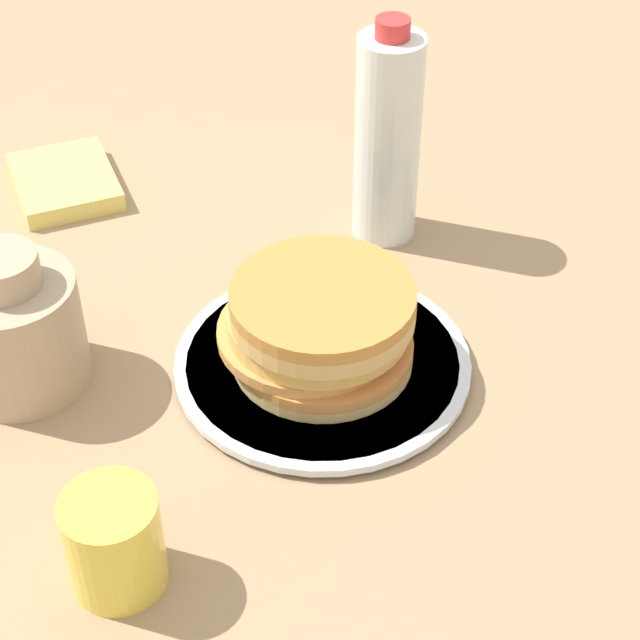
{
  "coord_description": "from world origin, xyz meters",
  "views": [
    {
      "loc": [
        -0.33,
        -0.59,
        0.63
      ],
      "look_at": [
        -0.0,
        0.0,
        0.05
      ],
      "focal_mm": 60.0,
      "sensor_mm": 36.0,
      "label": 1
    }
  ],
  "objects_px": {
    "plate": "(320,361)",
    "pancake_stack": "(319,325)",
    "juice_glass": "(114,542)",
    "water_bottle_near": "(388,138)",
    "cream_jug": "(14,328)"
  },
  "relations": [
    {
      "from": "cream_jug",
      "to": "water_bottle_near",
      "type": "height_order",
      "value": "water_bottle_near"
    },
    {
      "from": "pancake_stack",
      "to": "juice_glass",
      "type": "xyz_separation_m",
      "value": [
        -0.23,
        -0.12,
        -0.01
      ]
    },
    {
      "from": "cream_jug",
      "to": "juice_glass",
      "type": "bearing_deg",
      "value": -91.16
    },
    {
      "from": "pancake_stack",
      "to": "cream_jug",
      "type": "bearing_deg",
      "value": 153.15
    },
    {
      "from": "juice_glass",
      "to": "plate",
      "type": "bearing_deg",
      "value": 27.87
    },
    {
      "from": "water_bottle_near",
      "to": "plate",
      "type": "bearing_deg",
      "value": -136.69
    },
    {
      "from": "juice_glass",
      "to": "water_bottle_near",
      "type": "distance_m",
      "value": 0.48
    },
    {
      "from": "plate",
      "to": "pancake_stack",
      "type": "height_order",
      "value": "pancake_stack"
    },
    {
      "from": "juice_glass",
      "to": "water_bottle_near",
      "type": "xyz_separation_m",
      "value": [
        0.39,
        0.27,
        0.07
      ]
    },
    {
      "from": "plate",
      "to": "pancake_stack",
      "type": "relative_size",
      "value": 1.5
    },
    {
      "from": "cream_jug",
      "to": "water_bottle_near",
      "type": "relative_size",
      "value": 0.57
    },
    {
      "from": "plate",
      "to": "water_bottle_near",
      "type": "bearing_deg",
      "value": 43.31
    },
    {
      "from": "plate",
      "to": "pancake_stack",
      "type": "distance_m",
      "value": 0.04
    },
    {
      "from": "pancake_stack",
      "to": "juice_glass",
      "type": "distance_m",
      "value": 0.26
    },
    {
      "from": "juice_glass",
      "to": "pancake_stack",
      "type": "bearing_deg",
      "value": 27.78
    }
  ]
}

